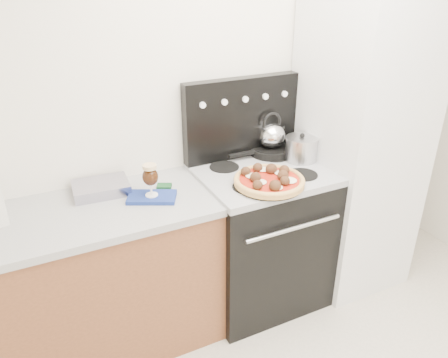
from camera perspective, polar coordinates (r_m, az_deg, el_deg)
room_shell at (r=1.79m, az=17.78°, el=-0.46°), size 3.52×3.01×2.52m
base_cabinet at (r=2.58m, az=-17.92°, el=-13.38°), size 1.45×0.60×0.86m
countertop at (r=2.33m, az=-19.41°, el=-4.72°), size 1.48×0.63×0.04m
stove_body at (r=2.84m, az=4.68°, el=-7.79°), size 0.76×0.65×0.88m
cooktop at (r=2.61m, az=5.04°, el=0.65°), size 0.76×0.65×0.04m
backguard at (r=2.74m, az=2.28°, el=7.98°), size 0.76×0.08×0.50m
fridge at (r=2.98m, az=16.99°, el=3.84°), size 0.64×0.68×1.90m
foil_sheet at (r=2.47m, az=-15.78°, el=-1.11°), size 0.31×0.24×0.06m
oven_mitt at (r=2.35m, az=-9.40°, el=-2.36°), size 0.29×0.24×0.02m
beer_glass at (r=2.31m, az=-9.58°, el=-0.14°), size 0.10×0.10×0.18m
pizza_pan at (r=2.43m, az=5.90°, el=-0.73°), size 0.41×0.41×0.01m
pizza at (r=2.42m, az=5.94°, el=-0.01°), size 0.50×0.50×0.06m
skillet at (r=2.84m, az=6.10°, el=3.69°), size 0.26×0.26×0.05m
tea_kettle at (r=2.80m, az=6.21°, el=5.99°), size 0.22×0.22×0.20m
stock_pot at (r=2.76m, az=10.04°, el=3.80°), size 0.22×0.22×0.14m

